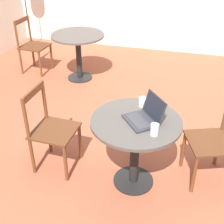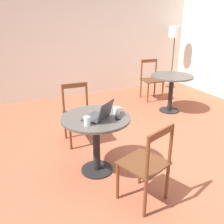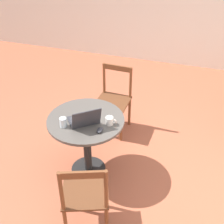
% 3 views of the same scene
% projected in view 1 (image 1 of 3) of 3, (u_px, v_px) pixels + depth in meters
% --- Properties ---
extents(ground_plane, '(16.00, 16.00, 0.00)m').
position_uv_depth(ground_plane, '(145.00, 149.00, 3.62)').
color(ground_plane, '#9E5138').
extents(cafe_table_near, '(0.83, 0.83, 0.74)m').
position_uv_depth(cafe_table_near, '(135.00, 135.00, 2.87)').
color(cafe_table_near, black).
rests_on(cafe_table_near, ground_plane).
extents(cafe_table_mid, '(0.83, 0.83, 0.74)m').
position_uv_depth(cafe_table_mid, '(78.00, 44.00, 4.90)').
color(cafe_table_mid, black).
rests_on(cafe_table_mid, ground_plane).
extents(chair_near_back, '(0.44, 0.44, 0.90)m').
position_uv_depth(chair_near_back, '(51.00, 130.00, 3.16)').
color(chair_near_back, brown).
rests_on(chair_near_back, ground_plane).
extents(chair_near_front, '(0.54, 0.54, 0.90)m').
position_uv_depth(chair_near_front, '(215.00, 142.00, 3.00)').
color(chair_near_front, brown).
rests_on(chair_near_front, ground_plane).
extents(chair_mid_back, '(0.46, 0.46, 0.90)m').
position_uv_depth(chair_mid_back, '(32.00, 46.00, 5.21)').
color(chair_mid_back, brown).
rests_on(chair_mid_back, ground_plane).
extents(laptop, '(0.41, 0.41, 0.23)m').
position_uv_depth(laptop, '(144.00, 116.00, 2.75)').
color(laptop, '#2D2D33').
rests_on(laptop, cafe_table_near).
extents(mouse, '(0.06, 0.10, 0.03)m').
position_uv_depth(mouse, '(157.00, 109.00, 2.92)').
color(mouse, '#2D2D33').
rests_on(mouse, cafe_table_near).
extents(mug, '(0.12, 0.08, 0.09)m').
position_uv_depth(mug, '(143.00, 102.00, 2.98)').
color(mug, silver).
rests_on(mug, cafe_table_near).
extents(drinking_glass, '(0.07, 0.07, 0.10)m').
position_uv_depth(drinking_glass, '(155.00, 130.00, 2.58)').
color(drinking_glass, silver).
rests_on(drinking_glass, cafe_table_near).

